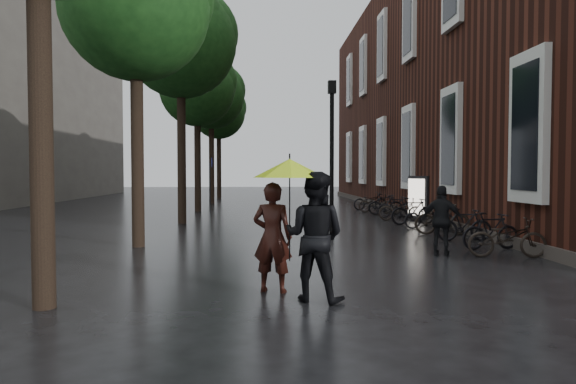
{
  "coord_description": "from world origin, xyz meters",
  "views": [
    {
      "loc": [
        -0.91,
        -6.39,
        1.94
      ],
      "look_at": [
        -0.25,
        6.35,
        1.44
      ],
      "focal_mm": 32.0,
      "sensor_mm": 36.0,
      "label": 1
    }
  ],
  "objects": [
    {
      "name": "ad_lightbox",
      "position": [
        5.31,
        13.52,
        0.89
      ],
      "size": [
        0.27,
        1.18,
        1.78
      ],
      "rotation": [
        0.0,
        0.0,
        0.36
      ],
      "color": "black",
      "rests_on": "ground"
    },
    {
      "name": "brick_building",
      "position": [
        10.47,
        19.46,
        5.99
      ],
      "size": [
        10.2,
        33.2,
        12.0
      ],
      "color": "#38160F",
      "rests_on": "ground"
    },
    {
      "name": "street_trees",
      "position": [
        -3.99,
        15.91,
        6.34
      ],
      "size": [
        4.33,
        34.03,
        8.91
      ],
      "color": "black",
      "rests_on": "ground"
    },
    {
      "name": "lamp_post",
      "position": [
        1.3,
        9.69,
        2.91
      ],
      "size": [
        0.25,
        0.25,
        4.79
      ],
      "rotation": [
        0.0,
        0.0,
        -0.41
      ],
      "color": "black",
      "rests_on": "ground"
    },
    {
      "name": "ground",
      "position": [
        0.0,
        0.0,
        0.0
      ],
      "size": [
        120.0,
        120.0,
        0.0
      ],
      "primitive_type": "plane",
      "color": "black"
    },
    {
      "name": "cycle_sign",
      "position": [
        -3.38,
        18.71,
        1.74
      ],
      "size": [
        0.14,
        0.48,
        2.63
      ],
      "rotation": [
        0.0,
        0.0,
        0.13
      ],
      "color": "#262628",
      "rests_on": "ground"
    },
    {
      "name": "lime_umbrella",
      "position": [
        -0.48,
        1.47,
        1.99
      ],
      "size": [
        1.13,
        1.13,
        1.66
      ],
      "rotation": [
        0.0,
        0.0,
        -0.33
      ],
      "color": "black",
      "rests_on": "ground"
    },
    {
      "name": "person_burgundy",
      "position": [
        -0.73,
        1.83,
        0.89
      ],
      "size": [
        0.74,
        0.58,
        1.78
      ],
      "primitive_type": "imported",
      "rotation": [
        0.0,
        0.0,
        2.87
      ],
      "color": "black",
      "rests_on": "ground"
    },
    {
      "name": "parked_bicycles",
      "position": [
        4.65,
        12.23,
        0.46
      ],
      "size": [
        1.97,
        15.35,
        1.01
      ],
      "color": "black",
      "rests_on": "ground"
    },
    {
      "name": "person_black",
      "position": [
        -0.11,
        1.25,
        0.97
      ],
      "size": [
        1.17,
        1.06,
        1.94
      ],
      "primitive_type": "imported",
      "rotation": [
        0.0,
        0.0,
        2.71
      ],
      "color": "black",
      "rests_on": "ground"
    },
    {
      "name": "pedestrian_walking",
      "position": [
        3.27,
        5.26,
        0.81
      ],
      "size": [
        1.03,
        0.78,
        1.62
      ],
      "primitive_type": "imported",
      "rotation": [
        0.0,
        0.0,
        2.68
      ],
      "color": "black",
      "rests_on": "ground"
    }
  ]
}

